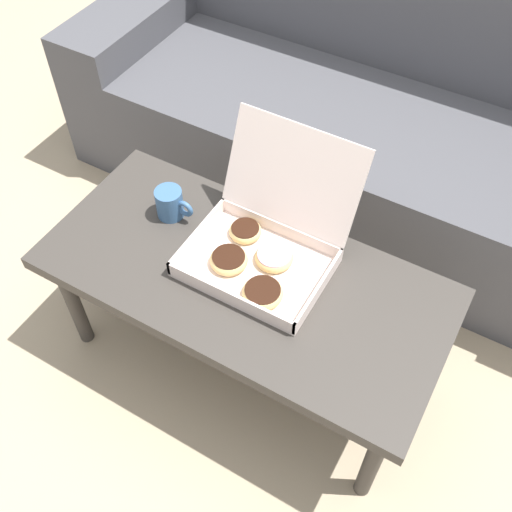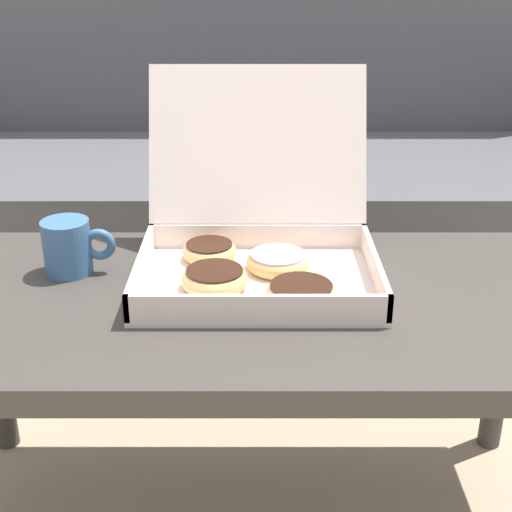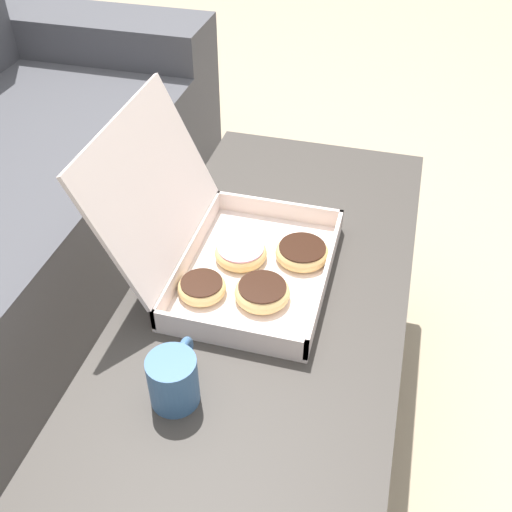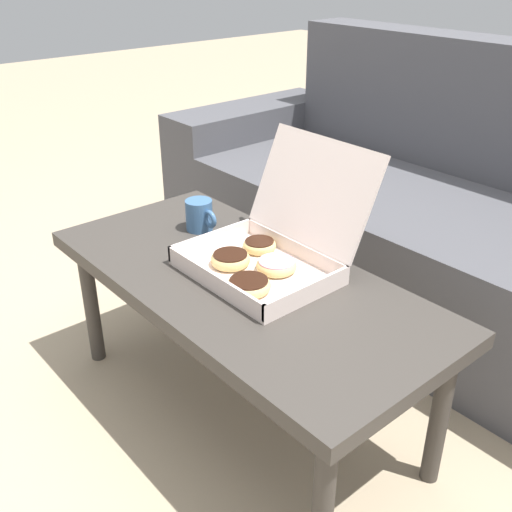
{
  "view_description": "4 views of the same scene",
  "coord_description": "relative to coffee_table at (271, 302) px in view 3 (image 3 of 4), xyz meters",
  "views": [
    {
      "loc": [
        0.5,
        -0.91,
        1.69
      ],
      "look_at": [
        0.02,
        -0.07,
        0.49
      ],
      "focal_mm": 42.0,
      "sensor_mm": 36.0,
      "label": 1
    },
    {
      "loc": [
        0.02,
        -1.08,
        0.93
      ],
      "look_at": [
        0.02,
        -0.07,
        0.49
      ],
      "focal_mm": 50.0,
      "sensor_mm": 36.0,
      "label": 2
    },
    {
      "loc": [
        -0.8,
        -0.29,
        1.21
      ],
      "look_at": [
        0.02,
        -0.07,
        0.49
      ],
      "focal_mm": 42.0,
      "sensor_mm": 36.0,
      "label": 3
    },
    {
      "loc": [
        1.01,
        -0.92,
        1.17
      ],
      "look_at": [
        0.02,
        -0.07,
        0.49
      ],
      "focal_mm": 42.0,
      "sensor_mm": 36.0,
      "label": 4
    }
  ],
  "objects": [
    {
      "name": "coffee_mug",
      "position": [
        -0.29,
        0.08,
        0.09
      ],
      "size": [
        0.12,
        0.08,
        0.09
      ],
      "color": "#3D6693",
      "rests_on": "coffee_table"
    },
    {
      "name": "pastry_box",
      "position": [
        0.01,
        0.08,
        0.1
      ],
      "size": [
        0.37,
        0.39,
        0.3
      ],
      "color": "silver",
      "rests_on": "coffee_table"
    },
    {
      "name": "ground_plane",
      "position": [
        0.0,
        0.1,
        -0.39
      ],
      "size": [
        12.0,
        12.0,
        0.0
      ],
      "primitive_type": "plane",
      "color": "tan"
    },
    {
      "name": "coffee_table",
      "position": [
        0.0,
        0.0,
        0.0
      ],
      "size": [
        1.09,
        0.51,
        0.44
      ],
      "color": "#3D3833",
      "rests_on": "ground_plane"
    }
  ]
}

